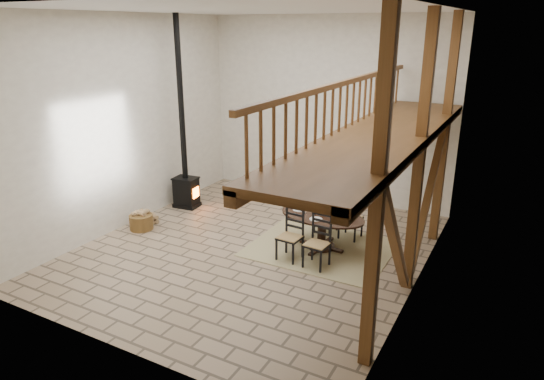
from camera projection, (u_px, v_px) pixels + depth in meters
The scene contains 7 objects.
ground at pixel (254, 249), 10.76m from camera, with size 8.00×8.00×0.00m, color #998066.
room_shell at pixel (306, 119), 9.25m from camera, with size 7.02×8.02×5.01m.
rug at pixel (321, 248), 10.79m from camera, with size 3.00×2.50×0.02m, color tan.
dining_table at pixel (322, 230), 10.65m from camera, with size 2.01×2.21×1.24m.
wood_stove at pixel (185, 167), 12.91m from camera, with size 0.68×0.55×5.00m.
log_basket at pixel (141, 221), 11.74m from camera, with size 0.56×0.56×0.46m.
log_stack at pixel (150, 219), 12.12m from camera, with size 0.43×0.44×0.22m.
Camera 1 is at (5.00, -8.39, 4.70)m, focal length 32.00 mm.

